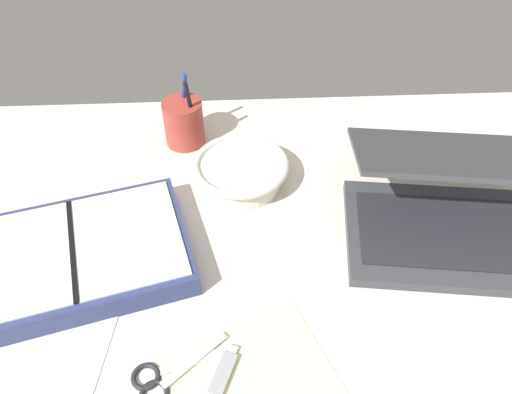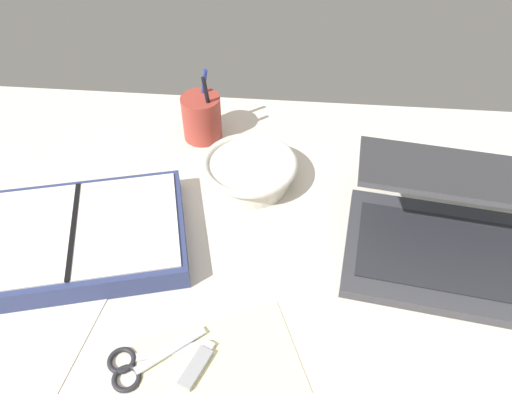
# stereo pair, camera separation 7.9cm
# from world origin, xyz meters

# --- Properties ---
(desk_top) EXTENTS (1.40, 1.00, 0.02)m
(desk_top) POSITION_xyz_m (0.00, 0.00, 0.01)
(desk_top) COLOR beige
(desk_top) RESTS_ON ground
(laptop) EXTENTS (0.35, 0.33, 0.16)m
(laptop) POSITION_xyz_m (0.33, 0.10, 0.07)
(laptop) COLOR #38383D
(laptop) RESTS_ON desk_top
(bowl) EXTENTS (0.17, 0.17, 0.05)m
(bowl) POSITION_xyz_m (-0.00, 0.23, 0.05)
(bowl) COLOR silver
(bowl) RESTS_ON desk_top
(pen_cup) EXTENTS (0.08, 0.08, 0.15)m
(pen_cup) POSITION_xyz_m (-0.11, 0.36, 0.07)
(pen_cup) COLOR #9E382D
(pen_cup) RESTS_ON desk_top
(planner) EXTENTS (0.39, 0.31, 0.04)m
(planner) POSITION_xyz_m (-0.26, 0.05, 0.04)
(planner) COLOR navy
(planner) RESTS_ON desk_top
(scissors) EXTENTS (0.14, 0.10, 0.01)m
(scissors) POSITION_xyz_m (-0.11, -0.15, 0.02)
(scissors) COLOR #B7B7BC
(scissors) RESTS_ON desk_top
(paper_sheet_beside_planner) EXTENTS (0.21, 0.28, 0.00)m
(paper_sheet_beside_planner) POSITION_xyz_m (-0.28, -0.12, 0.02)
(paper_sheet_beside_planner) COLOR silver
(paper_sheet_beside_planner) RESTS_ON desk_top
(usb_drive) EXTENTS (0.04, 0.07, 0.01)m
(usb_drive) POSITION_xyz_m (-0.03, -0.15, 0.02)
(usb_drive) COLOR #99999E
(usb_drive) RESTS_ON desk_top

